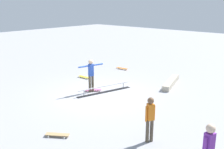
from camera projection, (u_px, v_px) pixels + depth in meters
ground_plane at (101, 94)px, 12.68m from camera, size 60.00×60.00×0.00m
grind_rail at (104, 89)px, 12.96m from camera, size 2.94×1.04×0.34m
skate_ledge at (171, 82)px, 14.15m from camera, size 2.58×1.11×0.27m
skater_main at (91, 73)px, 12.79m from camera, size 1.30×0.40×1.64m
skateboard_main at (93, 90)px, 13.12m from camera, size 0.73×0.68×0.09m
bystander_orange_shirt at (150, 117)px, 8.18m from camera, size 0.33×0.25×1.49m
loose_skateboard_orange at (122, 68)px, 17.41m from camera, size 0.31×0.81×0.09m
loose_skateboard_natural at (57, 134)px, 8.69m from camera, size 0.62×0.77×0.09m
loose_skateboard_yellow at (84, 77)px, 15.40m from camera, size 0.29×0.81×0.09m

